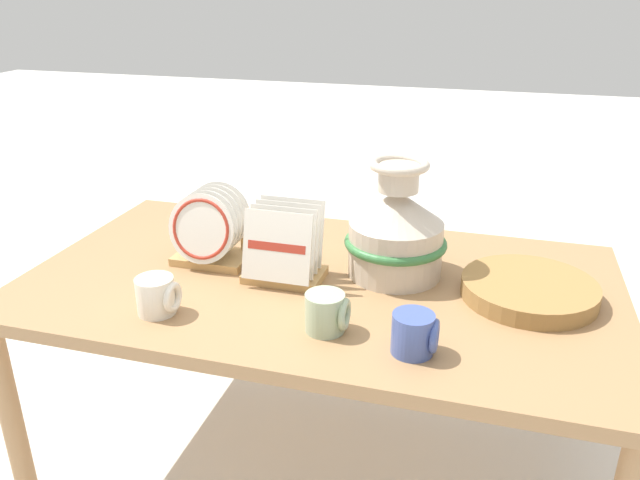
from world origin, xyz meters
name	(u,v)px	position (x,y,z in m)	size (l,w,h in m)	color
ground_plane	(320,455)	(0.00, 0.00, 0.00)	(14.00, 14.00, 0.00)	silver
display_table	(320,297)	(0.00, 0.00, 0.55)	(1.56, 0.88, 0.60)	#9E754C
ceramic_vase	(396,230)	(0.19, 0.08, 0.73)	(0.27, 0.27, 0.32)	beige
dish_rack_round_plates	(210,233)	(-0.32, 0.01, 0.69)	(0.21, 0.17, 0.21)	tan
dish_rack_square_plates	(284,253)	(-0.09, -0.03, 0.68)	(0.21, 0.16, 0.20)	tan
wicker_charger_stack	(529,290)	(0.53, 0.04, 0.62)	(0.33, 0.33, 0.04)	olive
mug_cobalt_glaze	(415,334)	(0.29, -0.29, 0.65)	(0.10, 0.09, 0.09)	#42569E
mug_sage_glaze	(327,313)	(0.09, -0.25, 0.65)	(0.10, 0.09, 0.09)	#9EB28E
mug_cream_glaze	(157,296)	(-0.32, -0.29, 0.65)	(0.10, 0.09, 0.09)	silver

